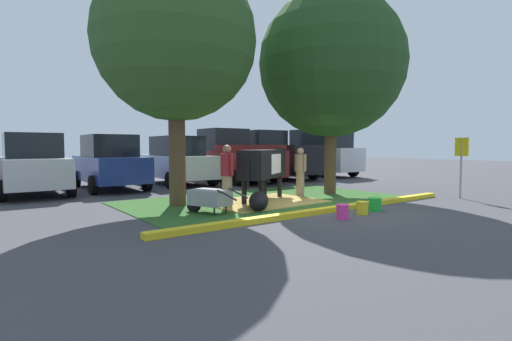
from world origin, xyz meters
name	(u,v)px	position (x,y,z in m)	size (l,w,h in m)	color
ground_plane	(325,209)	(0.00, 0.00, 0.00)	(80.00, 80.00, 0.00)	#424247
grass_island	(267,200)	(-0.19, 2.11, 0.01)	(8.17, 4.70, 0.02)	#2D5B23
curb_yellow	(331,209)	(-0.19, -0.39, 0.06)	(9.37, 0.24, 0.12)	yellow
hay_bedding	(262,202)	(-0.62, 1.79, 0.03)	(3.20, 2.40, 0.04)	tan
shade_tree_left	(176,40)	(-2.78, 2.71, 4.35)	(4.23, 4.23, 6.49)	#4C3823
shade_tree_right	(331,64)	(2.39, 1.99, 4.28)	(4.77, 4.77, 6.67)	#4C3823
cow_holstein	(264,164)	(-0.35, 2.05, 1.08)	(2.81, 2.05, 1.53)	black
calf_lying	(259,201)	(-1.49, 0.82, 0.24)	(1.11, 1.19, 0.48)	black
person_handler	(227,174)	(-1.87, 1.67, 0.88)	(0.34, 0.53, 1.63)	#9E7F5B
person_visitor_near	(300,171)	(1.16, 2.13, 0.83)	(0.34, 0.53, 1.55)	#9E7F5B
wheelbarrow	(209,198)	(-2.73, 1.10, 0.39)	(1.00, 1.59, 0.63)	gray
parking_sign	(461,156)	(4.79, -1.12, 1.31)	(0.13, 0.44, 1.86)	#99999E
bucket_pink	(342,211)	(-0.70, -1.17, 0.17)	(0.30, 0.30, 0.33)	#EA3893
bucket_yellow	(362,208)	(0.12, -1.08, 0.16)	(0.29, 0.29, 0.31)	yellow
bucket_green	(375,204)	(0.74, -0.97, 0.17)	(0.33, 0.33, 0.33)	green
sedan_silver	(33,165)	(-5.55, 7.83, 0.98)	(2.09, 4.44, 2.02)	silver
sedan_blue	(110,163)	(-3.04, 8.00, 0.98)	(2.09, 4.44, 2.02)	navy
sedan_red	(177,161)	(-0.27, 8.10, 0.98)	(2.09, 4.44, 2.02)	silver
pickup_truck_maroon	(233,157)	(2.37, 7.86, 1.11)	(2.30, 5.44, 2.42)	maroon
pickup_truck_black	(273,156)	(5.02, 8.16, 1.11)	(2.30, 5.44, 2.42)	black
suv_dark_grey	(320,152)	(8.03, 7.81, 1.27)	(2.19, 4.64, 2.52)	silver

